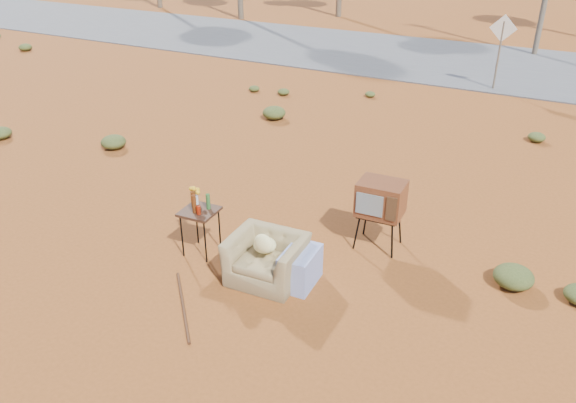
% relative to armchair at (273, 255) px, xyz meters
% --- Properties ---
extents(ground, '(140.00, 140.00, 0.00)m').
position_rel_armchair_xyz_m(ground, '(-0.52, -0.27, -0.43)').
color(ground, brown).
rests_on(ground, ground).
extents(highway, '(140.00, 7.00, 0.04)m').
position_rel_armchair_xyz_m(highway, '(-0.52, 14.73, -0.41)').
color(highway, '#565659').
rests_on(highway, ground).
extents(armchair, '(1.26, 0.85, 0.92)m').
position_rel_armchair_xyz_m(armchair, '(0.00, 0.00, 0.00)').
color(armchair, olive).
rests_on(armchair, ground).
extents(tv_unit, '(0.73, 0.60, 1.13)m').
position_rel_armchair_xyz_m(tv_unit, '(1.02, 1.60, 0.41)').
color(tv_unit, black).
rests_on(tv_unit, ground).
extents(side_table, '(0.56, 0.56, 1.05)m').
position_rel_armchair_xyz_m(side_table, '(-1.38, 0.14, 0.35)').
color(side_table, '#3C2216').
rests_on(side_table, ground).
extents(rusty_bar, '(1.10, 1.17, 0.04)m').
position_rel_armchair_xyz_m(rusty_bar, '(-0.76, -1.14, -0.41)').
color(rusty_bar, '#4F2915').
rests_on(rusty_bar, ground).
extents(road_sign, '(0.78, 0.06, 2.19)m').
position_rel_armchair_xyz_m(road_sign, '(0.98, 11.73, 1.07)').
color(road_sign, brown).
rests_on(road_sign, ground).
extents(scrub_patch, '(17.49, 8.07, 0.33)m').
position_rel_armchair_xyz_m(scrub_patch, '(-1.34, 4.14, -0.29)').
color(scrub_patch, '#4A5123').
rests_on(scrub_patch, ground).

